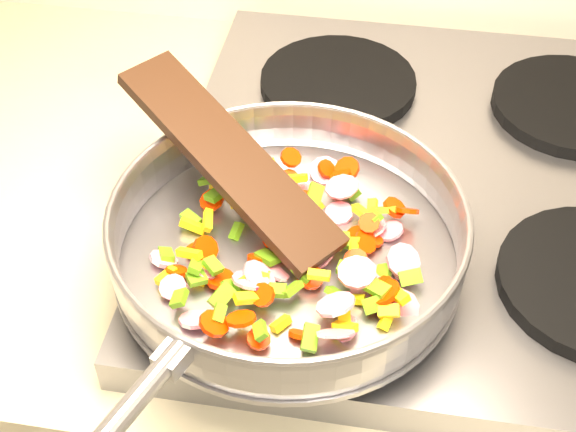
# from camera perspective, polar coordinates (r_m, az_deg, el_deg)

# --- Properties ---
(cooktop) EXTENTS (0.60, 0.60, 0.04)m
(cooktop) POSITION_cam_1_polar(r_m,az_deg,el_deg) (0.90, 11.28, 1.94)
(cooktop) COLOR #939399
(cooktop) RESTS_ON counter_top
(grate_fl) EXTENTS (0.19, 0.19, 0.02)m
(grate_fl) POSITION_cam_1_polar(r_m,az_deg,el_deg) (0.78, 1.13, -2.22)
(grate_fl) COLOR black
(grate_fl) RESTS_ON cooktop
(grate_bl) EXTENTS (0.19, 0.19, 0.02)m
(grate_bl) POSITION_cam_1_polar(r_m,az_deg,el_deg) (0.99, 3.58, 9.46)
(grate_bl) COLOR black
(grate_bl) RESTS_ON cooktop
(grate_br) EXTENTS (0.19, 0.19, 0.02)m
(grate_br) POSITION_cam_1_polar(r_m,az_deg,el_deg) (1.01, 19.61, 7.45)
(grate_br) COLOR black
(grate_br) RESTS_ON cooktop
(saute_pan) EXTENTS (0.38, 0.52, 0.06)m
(saute_pan) POSITION_cam_1_polar(r_m,az_deg,el_deg) (0.74, -0.08, -1.28)
(saute_pan) COLOR #9E9EA5
(saute_pan) RESTS_ON grate_fl
(vegetable_heap) EXTENTS (0.26, 0.26, 0.05)m
(vegetable_heap) POSITION_cam_1_polar(r_m,az_deg,el_deg) (0.75, 0.70, -2.28)
(vegetable_heap) COLOR red
(vegetable_heap) RESTS_ON saute_pan
(wooden_spatula) EXTENTS (0.25, 0.21, 0.09)m
(wooden_spatula) POSITION_cam_1_polar(r_m,az_deg,el_deg) (0.77, -4.19, 4.15)
(wooden_spatula) COLOR black
(wooden_spatula) RESTS_ON saute_pan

